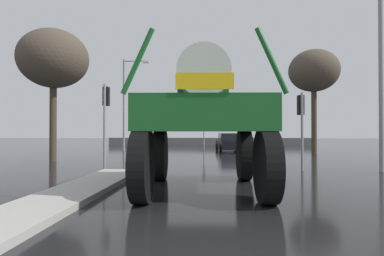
{
  "coord_description": "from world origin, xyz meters",
  "views": [
    {
      "loc": [
        0.21,
        -2.55,
        1.65
      ],
      "look_at": [
        -0.42,
        7.7,
        1.77
      ],
      "focal_mm": 29.84,
      "sensor_mm": 36.0,
      "label": 1
    }
  ],
  "objects_px": {
    "streetlight_near_right": "(384,70)",
    "sedan_ahead": "(229,143)",
    "traffic_signal_near_right": "(301,114)",
    "streetlight_far_left": "(126,99)",
    "traffic_signal_near_left": "(106,107)",
    "oversize_sprayer": "(203,118)",
    "traffic_signal_far_left": "(204,125)",
    "bare_tree_left": "(53,59)",
    "traffic_signal_far_right": "(243,119)",
    "bare_tree_right": "(314,72)"
  },
  "relations": [
    {
      "from": "traffic_signal_near_left",
      "to": "traffic_signal_far_right",
      "type": "xyz_separation_m",
      "value": [
        7.88,
        18.18,
        0.21
      ]
    },
    {
      "from": "oversize_sprayer",
      "to": "sedan_ahead",
      "type": "distance_m",
      "value": 18.56
    },
    {
      "from": "traffic_signal_near_left",
      "to": "bare_tree_left",
      "type": "relative_size",
      "value": 0.51
    },
    {
      "from": "streetlight_far_left",
      "to": "traffic_signal_near_left",
      "type": "bearing_deg",
      "value": -78.6
    },
    {
      "from": "oversize_sprayer",
      "to": "traffic_signal_far_right",
      "type": "height_order",
      "value": "traffic_signal_far_right"
    },
    {
      "from": "traffic_signal_far_left",
      "to": "traffic_signal_far_right",
      "type": "xyz_separation_m",
      "value": [
        3.94,
        -0.01,
        0.58
      ]
    },
    {
      "from": "bare_tree_left",
      "to": "traffic_signal_near_left",
      "type": "bearing_deg",
      "value": -39.04
    },
    {
      "from": "traffic_signal_near_left",
      "to": "bare_tree_right",
      "type": "xyz_separation_m",
      "value": [
        12.23,
        10.02,
        3.35
      ]
    },
    {
      "from": "traffic_signal_near_left",
      "to": "streetlight_far_left",
      "type": "xyz_separation_m",
      "value": [
        -2.61,
        12.96,
        1.68
      ]
    },
    {
      "from": "bare_tree_right",
      "to": "traffic_signal_near_right",
      "type": "bearing_deg",
      "value": -110.27
    },
    {
      "from": "traffic_signal_near_right",
      "to": "streetlight_near_right",
      "type": "height_order",
      "value": "streetlight_near_right"
    },
    {
      "from": "streetlight_far_left",
      "to": "traffic_signal_near_right",
      "type": "bearing_deg",
      "value": -49.3
    },
    {
      "from": "oversize_sprayer",
      "to": "traffic_signal_far_left",
      "type": "bearing_deg",
      "value": -1.2
    },
    {
      "from": "sedan_ahead",
      "to": "traffic_signal_near_right",
      "type": "bearing_deg",
      "value": -175.54
    },
    {
      "from": "traffic_signal_far_right",
      "to": "sedan_ahead",
      "type": "bearing_deg",
      "value": -110.65
    },
    {
      "from": "traffic_signal_near_left",
      "to": "traffic_signal_near_right",
      "type": "relative_size",
      "value": 1.13
    },
    {
      "from": "traffic_signal_near_left",
      "to": "streetlight_near_right",
      "type": "relative_size",
      "value": 0.5
    },
    {
      "from": "traffic_signal_near_right",
      "to": "traffic_signal_far_right",
      "type": "distance_m",
      "value": 18.2
    },
    {
      "from": "traffic_signal_far_left",
      "to": "streetlight_far_left",
      "type": "distance_m",
      "value": 8.63
    },
    {
      "from": "traffic_signal_far_left",
      "to": "bare_tree_left",
      "type": "xyz_separation_m",
      "value": [
        -8.06,
        -14.85,
        3.34
      ]
    },
    {
      "from": "sedan_ahead",
      "to": "traffic_signal_near_right",
      "type": "xyz_separation_m",
      "value": [
        2.37,
        -13.61,
        1.7
      ]
    },
    {
      "from": "sedan_ahead",
      "to": "traffic_signal_near_left",
      "type": "xyz_separation_m",
      "value": [
        -6.16,
        -13.61,
        2.02
      ]
    },
    {
      "from": "traffic_signal_near_left",
      "to": "traffic_signal_far_left",
      "type": "bearing_deg",
      "value": 77.79
    },
    {
      "from": "traffic_signal_far_right",
      "to": "streetlight_near_right",
      "type": "bearing_deg",
      "value": -77.99
    },
    {
      "from": "oversize_sprayer",
      "to": "sedan_ahead",
      "type": "bearing_deg",
      "value": -7.76
    },
    {
      "from": "traffic_signal_far_left",
      "to": "streetlight_near_right",
      "type": "xyz_separation_m",
      "value": [
        7.88,
        -18.54,
        1.84
      ]
    },
    {
      "from": "oversize_sprayer",
      "to": "bare_tree_right",
      "type": "relative_size",
      "value": 0.71
    },
    {
      "from": "bare_tree_right",
      "to": "traffic_signal_far_left",
      "type": "bearing_deg",
      "value": 135.4
    },
    {
      "from": "traffic_signal_near_right",
      "to": "streetlight_far_left",
      "type": "bearing_deg",
      "value": 130.7
    },
    {
      "from": "traffic_signal_near_left",
      "to": "bare_tree_left",
      "type": "xyz_separation_m",
      "value": [
        -4.12,
        3.34,
        2.96
      ]
    },
    {
      "from": "streetlight_near_right",
      "to": "sedan_ahead",
      "type": "bearing_deg",
      "value": 112.09
    },
    {
      "from": "oversize_sprayer",
      "to": "traffic_signal_far_right",
      "type": "distance_m",
      "value": 23.28
    },
    {
      "from": "sedan_ahead",
      "to": "bare_tree_right",
      "type": "height_order",
      "value": "bare_tree_right"
    },
    {
      "from": "oversize_sprayer",
      "to": "traffic_signal_near_left",
      "type": "distance_m",
      "value": 6.61
    },
    {
      "from": "streetlight_near_right",
      "to": "traffic_signal_near_left",
      "type": "bearing_deg",
      "value": 178.34
    },
    {
      "from": "traffic_signal_near_right",
      "to": "streetlight_far_left",
      "type": "xyz_separation_m",
      "value": [
        -11.14,
        12.96,
        2.01
      ]
    },
    {
      "from": "traffic_signal_near_right",
      "to": "bare_tree_left",
      "type": "relative_size",
      "value": 0.45
    },
    {
      "from": "traffic_signal_near_right",
      "to": "traffic_signal_far_left",
      "type": "bearing_deg",
      "value": 104.18
    },
    {
      "from": "traffic_signal_far_right",
      "to": "streetlight_near_right",
      "type": "relative_size",
      "value": 0.54
    },
    {
      "from": "traffic_signal_far_right",
      "to": "bare_tree_right",
      "type": "bearing_deg",
      "value": -61.95
    },
    {
      "from": "streetlight_near_right",
      "to": "bare_tree_left",
      "type": "distance_m",
      "value": 16.43
    },
    {
      "from": "traffic_signal_near_right",
      "to": "bare_tree_left",
      "type": "xyz_separation_m",
      "value": [
        -12.65,
        3.34,
        3.28
      ]
    },
    {
      "from": "oversize_sprayer",
      "to": "bare_tree_right",
      "type": "bearing_deg",
      "value": -30.13
    },
    {
      "from": "bare_tree_right",
      "to": "traffic_signal_near_left",
      "type": "bearing_deg",
      "value": -140.67
    },
    {
      "from": "streetlight_near_right",
      "to": "bare_tree_right",
      "type": "distance_m",
      "value": 10.54
    },
    {
      "from": "traffic_signal_far_right",
      "to": "bare_tree_right",
      "type": "xyz_separation_m",
      "value": [
        4.35,
        -8.16,
        3.14
      ]
    },
    {
      "from": "traffic_signal_near_left",
      "to": "streetlight_near_right",
      "type": "xyz_separation_m",
      "value": [
        11.82,
        -0.34,
        1.46
      ]
    },
    {
      "from": "traffic_signal_far_right",
      "to": "streetlight_far_left",
      "type": "relative_size",
      "value": 0.51
    },
    {
      "from": "bare_tree_right",
      "to": "sedan_ahead",
      "type": "bearing_deg",
      "value": 149.39
    },
    {
      "from": "sedan_ahead",
      "to": "traffic_signal_near_right",
      "type": "relative_size",
      "value": 1.28
    }
  ]
}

